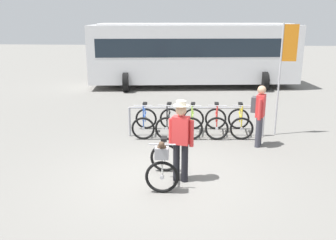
{
  "coord_description": "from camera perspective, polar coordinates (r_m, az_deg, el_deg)",
  "views": [
    {
      "loc": [
        0.53,
        -7.08,
        3.29
      ],
      "look_at": [
        -0.01,
        1.01,
        1.0
      ],
      "focal_mm": 38.38,
      "sensor_mm": 36.0,
      "label": 1
    }
  ],
  "objects": [
    {
      "name": "ground_plane",
      "position": [
        7.82,
        -0.41,
        -9.09
      ],
      "size": [
        80.0,
        80.0,
        0.0
      ],
      "primitive_type": "plane",
      "color": "slate"
    },
    {
      "name": "bike_rack_rail",
      "position": [
        10.29,
        4.56,
        1.07
      ],
      "size": [
        3.9,
        0.29,
        0.88
      ],
      "color": "#99999E",
      "rests_on": "ground"
    },
    {
      "name": "racked_bike_blue",
      "position": [
        10.55,
        -3.72,
        -0.34
      ],
      "size": [
        0.71,
        1.14,
        0.98
      ],
      "color": "black",
      "rests_on": "ground"
    },
    {
      "name": "racked_bike_black",
      "position": [
        10.52,
        0.08,
        -0.34
      ],
      "size": [
        0.71,
        1.13,
        0.97
      ],
      "color": "black",
      "rests_on": "ground"
    },
    {
      "name": "racked_bike_lime",
      "position": [
        10.54,
        3.89,
        -0.35
      ],
      "size": [
        0.72,
        1.13,
        0.97
      ],
      "color": "black",
      "rests_on": "ground"
    },
    {
      "name": "racked_bike_red",
      "position": [
        10.6,
        7.67,
        -0.36
      ],
      "size": [
        0.69,
        1.13,
        0.97
      ],
      "color": "black",
      "rests_on": "ground"
    },
    {
      "name": "racked_bike_yellow",
      "position": [
        10.72,
        11.38,
        -0.36
      ],
      "size": [
        0.71,
        1.14,
        0.98
      ],
      "color": "black",
      "rests_on": "ground"
    },
    {
      "name": "featured_bicycle",
      "position": [
        7.34,
        -0.77,
        -6.69
      ],
      "size": [
        0.68,
        1.21,
        1.09
      ],
      "color": "black",
      "rests_on": "ground"
    },
    {
      "name": "person_with_featured_bike",
      "position": [
        7.33,
        2.05,
        -2.87
      ],
      "size": [
        0.52,
        0.32,
        1.72
      ],
      "color": "black",
      "rests_on": "ground"
    },
    {
      "name": "pedestrian_with_backpack",
      "position": [
        9.69,
        14.31,
        1.23
      ],
      "size": [
        0.41,
        0.5,
        1.64
      ],
      "color": "#383842",
      "rests_on": "ground"
    },
    {
      "name": "bus_distant",
      "position": [
        17.98,
        4.03,
        10.81
      ],
      "size": [
        10.2,
        4.07,
        3.08
      ],
      "color": "silver",
      "rests_on": "ground"
    },
    {
      "name": "banner_flag",
      "position": [
        10.64,
        18.2,
        9.29
      ],
      "size": [
        0.45,
        0.05,
        3.2
      ],
      "color": "#B2B2B7",
      "rests_on": "ground"
    }
  ]
}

